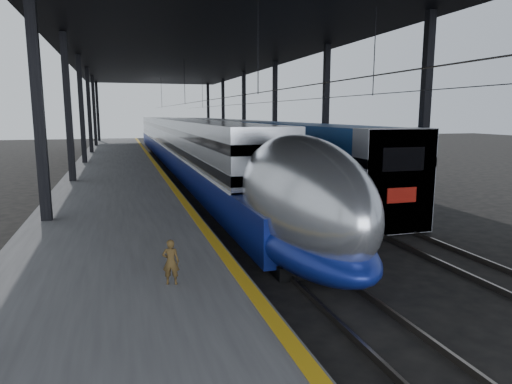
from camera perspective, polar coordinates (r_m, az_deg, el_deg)
name	(u,v)px	position (r m, az deg, el deg)	size (l,w,h in m)	color
ground	(242,278)	(13.44, -1.73, -10.73)	(160.00, 160.00, 0.00)	black
platform	(116,176)	(32.44, -17.05, 1.89)	(6.00, 80.00, 1.00)	#4C4C4F
yellow_strip	(158,168)	(32.48, -12.15, 3.01)	(0.30, 80.00, 0.01)	gold
rails	(231,178)	(33.41, -3.17, 1.80)	(6.52, 80.00, 0.16)	slate
canopy	(193,48)	(32.87, -7.94, 17.39)	(18.00, 75.00, 9.47)	black
tgv_train	(181,145)	(40.72, -9.34, 5.80)	(2.95, 65.20, 4.23)	#B5B8BD
second_train	(232,141)	(43.40, -3.07, 6.33)	(3.02, 56.05, 4.15)	navy
child	(171,262)	(10.25, -10.60, -8.58)	(0.37, 0.24, 1.02)	#4C3719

